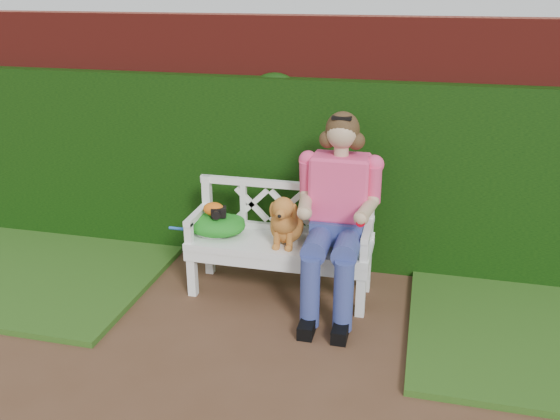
# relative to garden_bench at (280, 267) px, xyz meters

# --- Properties ---
(ground) EXTENTS (60.00, 60.00, 0.00)m
(ground) POSITION_rel_garden_bench_xyz_m (-0.01, -1.03, -0.24)
(ground) COLOR #4A2F1D
(brick_wall) EXTENTS (10.00, 0.30, 2.20)m
(brick_wall) POSITION_rel_garden_bench_xyz_m (-0.01, 0.87, 0.86)
(brick_wall) COLOR maroon
(brick_wall) RESTS_ON ground
(ivy_hedge) EXTENTS (10.00, 0.18, 1.70)m
(ivy_hedge) POSITION_rel_garden_bench_xyz_m (-0.01, 0.65, 0.61)
(ivy_hedge) COLOR #183A0A
(ivy_hedge) RESTS_ON ground
(grass_left) EXTENTS (2.60, 2.00, 0.05)m
(grass_left) POSITION_rel_garden_bench_xyz_m (-2.41, -0.13, -0.21)
(grass_left) COLOR #213B16
(grass_left) RESTS_ON ground
(garden_bench) EXTENTS (1.61, 0.68, 0.48)m
(garden_bench) POSITION_rel_garden_bench_xyz_m (0.00, 0.00, 0.00)
(garden_bench) COLOR white
(garden_bench) RESTS_ON ground
(seated_woman) EXTENTS (0.92, 1.07, 1.61)m
(seated_woman) POSITION_rel_garden_bench_xyz_m (0.47, -0.02, 0.57)
(seated_woman) COLOR #FF5E82
(seated_woman) RESTS_ON ground
(dog) EXTENTS (0.37, 0.45, 0.44)m
(dog) POSITION_rel_garden_bench_xyz_m (0.06, -0.03, 0.46)
(dog) COLOR #BA7B40
(dog) RESTS_ON garden_bench
(tennis_racket) EXTENTS (0.62, 0.36, 0.03)m
(tennis_racket) POSITION_rel_garden_bench_xyz_m (-0.61, 0.01, 0.25)
(tennis_racket) COLOR silver
(tennis_racket) RESTS_ON garden_bench
(green_bag) EXTENTS (0.61, 0.55, 0.17)m
(green_bag) POSITION_rel_garden_bench_xyz_m (-0.56, 0.02, 0.33)
(green_bag) COLOR #278920
(green_bag) RESTS_ON garden_bench
(camera_item) EXTENTS (0.14, 0.12, 0.08)m
(camera_item) POSITION_rel_garden_bench_xyz_m (-0.52, -0.02, 0.45)
(camera_item) COLOR black
(camera_item) RESTS_ON green_bag
(baseball_glove) EXTENTS (0.22, 0.19, 0.11)m
(baseball_glove) POSITION_rel_garden_bench_xyz_m (-0.56, -0.00, 0.47)
(baseball_glove) COLOR #D85E12
(baseball_glove) RESTS_ON green_bag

